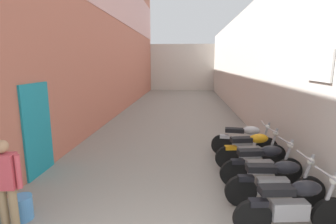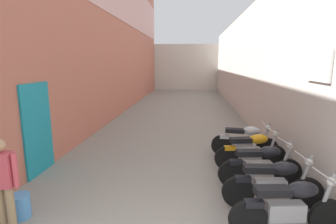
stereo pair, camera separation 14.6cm
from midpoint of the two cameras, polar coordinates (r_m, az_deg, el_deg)
ground_plane at (r=12.12m, az=1.51°, el=-1.82°), size 39.07×39.07×0.00m
building_left at (r=14.39m, az=-11.76°, el=17.31°), size 0.45×23.07×8.57m
building_right at (r=14.08m, az=15.61°, el=9.99°), size 0.45×23.07×5.08m
building_far_end at (r=26.35m, az=3.03°, el=9.87°), size 9.15×2.00×4.42m
motorcycle_nearest at (r=4.62m, az=25.13°, el=-18.15°), size 1.85×0.58×1.04m
motorcycle_second at (r=5.30m, az=21.97°, el=-14.06°), size 1.85×0.58×1.04m
motorcycle_third at (r=6.07m, az=19.46°, el=-10.67°), size 1.84×0.58×1.04m
motorcycle_fourth at (r=6.92m, az=17.44°, el=-7.85°), size 1.84×0.58×1.04m
motorcycle_fifth at (r=7.70m, az=16.03°, el=-5.88°), size 1.84×0.58×1.04m
pedestrian_by_doorway at (r=4.69m, az=-33.05°, el=-12.87°), size 0.52×0.23×1.57m
water_jug_beside_first at (r=5.38m, az=-30.24°, el=-17.85°), size 0.34×0.34×0.42m
umbrella_leaning at (r=5.48m, az=-33.30°, el=-12.26°), size 0.20×0.35×0.97m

